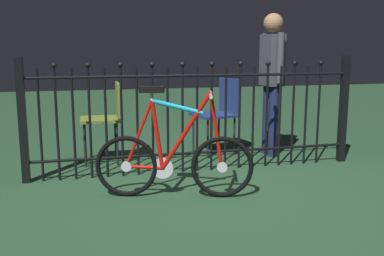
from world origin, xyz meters
The scene contains 6 objects.
ground_plane centered at (0.00, 0.00, 0.00)m, with size 20.00×20.00×0.00m, color #25482C.
iron_fence centered at (-0.07, 0.81, 0.58)m, with size 3.34×0.07×1.15m.
bicycle centered at (-0.39, 0.09, 0.33)m, with size 1.27×0.47×0.92m.
chair_navy centered at (0.46, 1.51, 0.53)m, with size 0.53×0.53×0.88m.
chair_olive centered at (-0.85, 1.39, 0.53)m, with size 0.43×0.42×0.86m.
person_visitor centered at (0.99, 1.27, 0.96)m, with size 0.22×0.48×1.61m.
Camera 1 is at (-1.09, -3.36, 1.23)m, focal length 41.07 mm.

